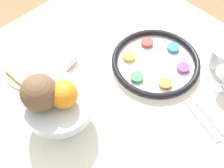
# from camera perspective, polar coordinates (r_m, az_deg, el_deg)

# --- Properties ---
(dining_table) EXTENTS (1.13, 0.91, 0.75)m
(dining_table) POSITION_cam_1_polar(r_m,az_deg,el_deg) (1.35, -2.56, -10.11)
(dining_table) COLOR silver
(dining_table) RESTS_ON ground_plane
(seder_plate) EXTENTS (0.30, 0.30, 0.03)m
(seder_plate) POSITION_cam_1_polar(r_m,az_deg,el_deg) (1.08, 7.98, 3.92)
(seder_plate) COLOR silver
(seder_plate) RESTS_ON dining_table
(fruit_stand) EXTENTS (0.20, 0.20, 0.11)m
(fruit_stand) POSITION_cam_1_polar(r_m,az_deg,el_deg) (0.90, -9.63, -3.99)
(fruit_stand) COLOR silver
(fruit_stand) RESTS_ON dining_table
(orange_fruit) EXTENTS (0.08, 0.08, 0.08)m
(orange_fruit) POSITION_cam_1_polar(r_m,az_deg,el_deg) (0.84, -8.86, -1.88)
(orange_fruit) COLOR orange
(orange_fruit) RESTS_ON fruit_stand
(coconut) EXTENTS (0.10, 0.10, 0.10)m
(coconut) POSITION_cam_1_polar(r_m,az_deg,el_deg) (0.84, -13.10, -1.61)
(coconut) COLOR brown
(coconut) RESTS_ON fruit_stand
(bread_plate) EXTENTS (0.16, 0.16, 0.02)m
(bread_plate) POSITION_cam_1_polar(r_m,az_deg,el_deg) (1.09, -14.79, 2.49)
(bread_plate) COLOR tan
(bread_plate) RESTS_ON dining_table
(napkin_roll) EXTENTS (0.18, 0.08, 0.04)m
(napkin_roll) POSITION_cam_1_polar(r_m,az_deg,el_deg) (1.05, -9.92, 2.14)
(napkin_roll) COLOR white
(napkin_roll) RESTS_ON dining_table
(cup_mid) EXTENTS (0.07, 0.07, 0.07)m
(cup_mid) POSITION_cam_1_polar(r_m,az_deg,el_deg) (1.11, 19.25, 4.52)
(cup_mid) COLOR silver
(cup_mid) RESTS_ON dining_table
(fork_left) EXTENTS (0.06, 0.16, 0.01)m
(fork_left) POSITION_cam_1_polar(r_m,az_deg,el_deg) (1.01, 17.17, -5.23)
(fork_left) COLOR silver
(fork_left) RESTS_ON dining_table
(fork_right) EXTENTS (0.06, 0.16, 0.01)m
(fork_right) POSITION_cam_1_polar(r_m,az_deg,el_deg) (0.99, 16.19, -6.30)
(fork_right) COLOR silver
(fork_right) RESTS_ON dining_table
(spoon) EXTENTS (0.14, 0.06, 0.01)m
(spoon) POSITION_cam_1_polar(r_m,az_deg,el_deg) (1.09, -10.76, 2.99)
(spoon) COLOR silver
(spoon) RESTS_ON dining_table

